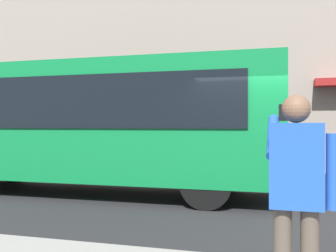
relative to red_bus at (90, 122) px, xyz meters
The scene contains 4 objects.
ground_plane 4.45m from the red_bus, behind, with size 60.00×60.00×0.00m, color #232326.
building_facade_far 8.56m from the red_bus, 123.57° to the right, with size 28.00×1.55×12.00m.
red_bus is the anchor object (origin of this frame).
pedestrian_photographer 7.11m from the red_bus, 130.11° to the left, with size 0.53×0.52×1.70m.
Camera 1 is at (-0.41, 8.08, 1.61)m, focal length 43.32 mm.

